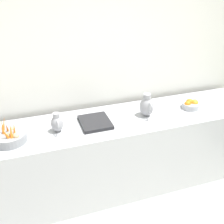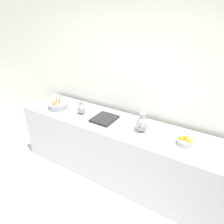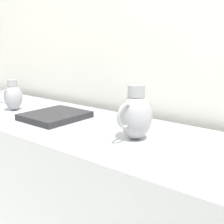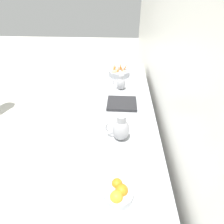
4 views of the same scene
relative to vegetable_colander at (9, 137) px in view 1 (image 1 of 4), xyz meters
name	(u,v)px [view 1 (image 1 of 4)]	position (x,y,z in m)	size (l,w,h in m)	color
tile_wall_left	(147,48)	(-0.53, 1.60, 0.55)	(0.10, 8.80, 3.00)	white
prep_counter	(119,153)	(-0.07, 1.10, -0.50)	(0.69, 3.20, 0.90)	#ADAFB5
vegetable_colander	(9,137)	(0.00, 0.00, 0.00)	(0.32, 0.32, 0.21)	gray
orange_bowl	(191,104)	(-0.05, 1.96, -0.01)	(0.20, 0.20, 0.10)	#ADAFB5
metal_pitcher_tall	(147,106)	(-0.05, 1.40, 0.06)	(0.21, 0.15, 0.25)	#939399
metal_pitcher_short	(57,123)	(-0.04, 0.45, 0.04)	(0.17, 0.12, 0.20)	#939399
counter_sink_basin	(95,122)	(-0.06, 0.83, -0.03)	(0.34, 0.30, 0.04)	#232326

